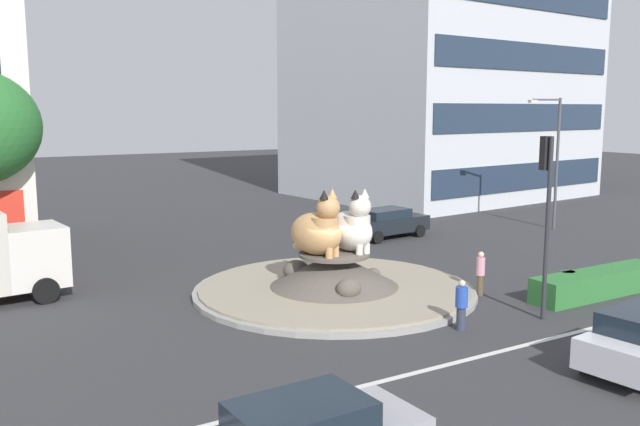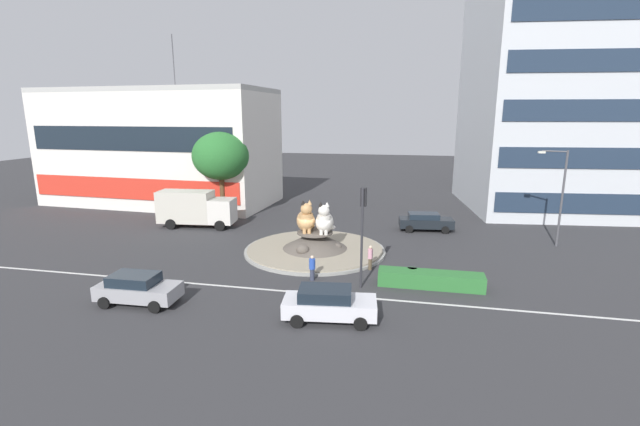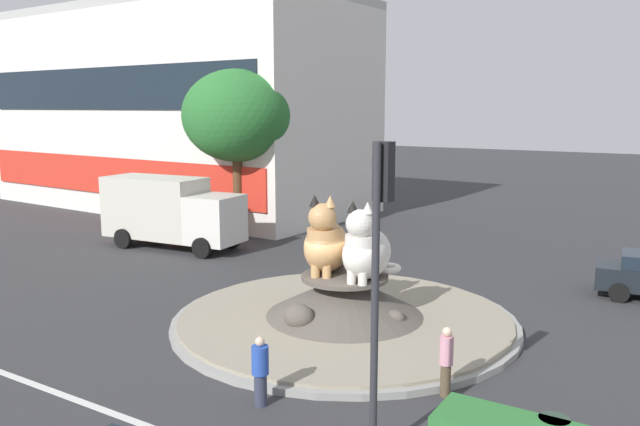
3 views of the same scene
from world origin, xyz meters
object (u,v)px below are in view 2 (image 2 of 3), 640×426
(cat_statue_calico, at_px, (306,219))
(streetlight_arm, at_px, (560,192))
(office_tower, at_px, (576,70))
(parked_car_right, at_px, (329,304))
(cat_statue_white, at_px, (325,221))
(pedestrian_blue_shirt, at_px, (312,267))
(sedan_on_far_lane, at_px, (138,288))
(hatchback_near_shophouse, at_px, (425,221))
(shophouse_block, at_px, (161,147))
(delivery_box_truck, at_px, (195,208))
(litter_bin, at_px, (412,275))
(traffic_light_mast, at_px, (363,220))
(broadleaf_tree_behind_island, at_px, (221,156))
(pedestrian_pink_shirt, at_px, (370,257))

(cat_statue_calico, bearing_deg, streetlight_arm, 86.30)
(office_tower, relative_size, parked_car_right, 6.05)
(cat_statue_white, relative_size, pedestrian_blue_shirt, 1.57)
(sedan_on_far_lane, distance_m, hatchback_near_shophouse, 23.76)
(shophouse_block, xyz_separation_m, hatchback_near_shophouse, (28.75, -6.85, -5.41))
(delivery_box_truck, height_order, litter_bin, delivery_box_truck)
(traffic_light_mast, bearing_deg, office_tower, -29.29)
(pedestrian_blue_shirt, height_order, parked_car_right, parked_car_right)
(broadleaf_tree_behind_island, relative_size, pedestrian_pink_shirt, 5.10)
(traffic_light_mast, height_order, delivery_box_truck, traffic_light_mast)
(shophouse_block, height_order, delivery_box_truck, shophouse_block)
(cat_statue_calico, height_order, traffic_light_mast, traffic_light_mast)
(litter_bin, bearing_deg, cat_statue_white, 143.73)
(cat_statue_calico, distance_m, hatchback_near_shophouse, 11.66)
(broadleaf_tree_behind_island, relative_size, delivery_box_truck, 1.20)
(traffic_light_mast, distance_m, hatchback_near_shophouse, 14.51)
(cat_statue_white, distance_m, shophouse_block, 26.20)
(pedestrian_blue_shirt, bearing_deg, office_tower, -130.56)
(hatchback_near_shophouse, xyz_separation_m, parked_car_right, (-5.06, -18.06, 0.04))
(traffic_light_mast, bearing_deg, broadleaf_tree_behind_island, 51.55)
(cat_statue_white, bearing_deg, pedestrian_pink_shirt, 44.42)
(cat_statue_white, distance_m, traffic_light_mast, 6.98)
(streetlight_arm, height_order, litter_bin, streetlight_arm)
(shophouse_block, bearing_deg, broadleaf_tree_behind_island, -28.34)
(streetlight_arm, xyz_separation_m, litter_bin, (-10.52, -9.66, -3.73))
(pedestrian_pink_shirt, xyz_separation_m, delivery_box_truck, (-16.18, 7.83, 0.86))
(streetlight_arm, distance_m, parked_car_right, 21.45)
(cat_statue_calico, xyz_separation_m, broadleaf_tree_behind_island, (-10.27, 8.54, 3.57))
(traffic_light_mast, xyz_separation_m, parked_car_right, (-1.08, -4.47, -3.15))
(pedestrian_pink_shirt, xyz_separation_m, parked_car_right, (-1.32, -7.43, -0.01))
(litter_bin, bearing_deg, cat_statue_calico, 148.60)
(office_tower, xyz_separation_m, litter_bin, (-15.46, -24.91, -13.68))
(broadleaf_tree_behind_island, distance_m, litter_bin, 22.85)
(cat_statue_calico, xyz_separation_m, parked_car_right, (3.63, -10.45, -1.51))
(streetlight_arm, height_order, hatchback_near_shophouse, streetlight_arm)
(pedestrian_pink_shirt, relative_size, pedestrian_blue_shirt, 1.04)
(delivery_box_truck, xyz_separation_m, litter_bin, (18.82, -9.44, -1.27))
(hatchback_near_shophouse, bearing_deg, shophouse_block, 160.24)
(shophouse_block, relative_size, pedestrian_blue_shirt, 16.21)
(hatchback_near_shophouse, bearing_deg, sedan_on_far_lane, -136.26)
(shophouse_block, bearing_deg, cat_statue_calico, -32.92)
(traffic_light_mast, distance_m, broadleaf_tree_behind_island, 20.95)
(parked_car_right, bearing_deg, broadleaf_tree_behind_island, 119.36)
(broadleaf_tree_behind_island, height_order, parked_car_right, broadleaf_tree_behind_island)
(cat_statue_calico, relative_size, cat_statue_white, 1.05)
(litter_bin, bearing_deg, parked_car_right, -124.23)
(traffic_light_mast, height_order, hatchback_near_shophouse, traffic_light_mast)
(pedestrian_pink_shirt, distance_m, litter_bin, 3.12)
(sedan_on_far_lane, bearing_deg, pedestrian_pink_shirt, 31.55)
(pedestrian_blue_shirt, bearing_deg, sedan_on_far_lane, 30.49)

